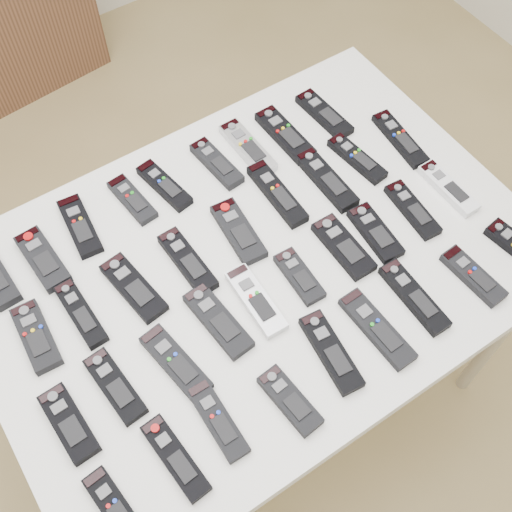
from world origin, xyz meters
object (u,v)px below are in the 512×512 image
remote_4 (164,185)px  remote_35 (473,276)px  remote_8 (324,114)px  remote_29 (175,458)px  remote_3 (132,200)px  remote_6 (248,148)px  remote_30 (218,420)px  remote_18 (69,423)px  remote_19 (115,386)px  remote_13 (238,231)px  remote_27 (448,188)px  remote_5 (217,163)px  remote_23 (299,276)px  remote_7 (285,135)px  table (256,273)px  remote_26 (412,210)px  remote_22 (256,300)px  remote_33 (377,329)px  remote_9 (36,337)px  remote_10 (81,314)px  remote_32 (331,352)px  remote_24 (343,247)px  remote_12 (188,261)px  remote_21 (218,321)px  remote_16 (357,158)px  remote_14 (277,194)px  remote_11 (134,288)px  remote_17 (400,139)px  remote_20 (176,362)px  remote_15 (326,180)px  remote_31 (290,400)px  remote_25 (375,233)px  remote_34 (414,297)px  remote_1 (43,259)px  remote_28 (115,508)px  remote_2 (80,226)px

remote_4 → remote_35: (0.45, -0.60, 0.00)m
remote_4 → remote_8: remote_4 is taller
remote_4 → remote_29: (-0.30, -0.58, 0.00)m
remote_3 → remote_6: 0.32m
remote_30 → remote_18: bearing=148.7°
remote_19 → remote_29: 0.19m
remote_13 → remote_27: (0.49, -0.18, -0.00)m
remote_3 → remote_5: remote_5 is taller
remote_23 → remote_30: (-0.32, -0.17, 0.00)m
remote_7 → remote_8: remote_7 is taller
table → remote_26: bearing=-13.6°
remote_22 → remote_33: 0.26m
remote_4 → remote_18: size_ratio=1.03×
remote_9 → remote_10: 0.10m
remote_10 → remote_35: same height
remote_8 → remote_32: (-0.39, -0.54, 0.00)m
remote_8 → remote_24: 0.41m
remote_7 → remote_12: same height
remote_21 → remote_16: bearing=15.0°
remote_7 → remote_14: same height
remote_3 → remote_24: (0.34, -0.39, 0.00)m
remote_5 → remote_11: bearing=-154.7°
remote_3 → remote_9: 0.39m
remote_11 → remote_17: remote_11 is taller
remote_9 → remote_16: 0.86m
remote_26 → remote_24: bearing=-177.3°
remote_12 → remote_20: (-0.14, -0.19, -0.00)m
remote_9 → remote_35: remote_9 is taller
remote_3 → remote_15: bearing=-32.2°
remote_9 → remote_27: (0.99, -0.19, -0.00)m
remote_9 → remote_35: (0.87, -0.40, -0.00)m
remote_16 → remote_31: remote_31 is taller
remote_25 → remote_34: (-0.04, -0.18, 0.00)m
remote_7 → remote_16: size_ratio=1.12×
remote_1 → remote_28: size_ratio=1.06×
remote_8 → remote_23: (-0.34, -0.36, -0.00)m
remote_22 → remote_23: 0.11m
remote_9 → remote_11: bearing=1.4°
remote_13 → remote_25: size_ratio=1.12×
remote_5 → remote_3: bearing=170.2°
remote_6 → remote_15: (0.10, -0.19, 0.00)m
remote_20 → remote_28: bearing=-149.8°
remote_2 → remote_12: bearing=-48.4°
remote_1 → remote_4: bearing=2.5°
remote_35 → remote_8: bearing=84.9°
remote_4 → remote_27: 0.69m
table → remote_14: 0.20m
remote_6 → remote_18: (-0.67, -0.40, 0.00)m
remote_14 → remote_28: (-0.65, -0.42, -0.00)m
remote_21 → remote_27: bearing=-5.3°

